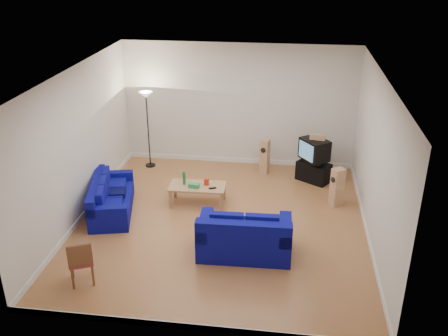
# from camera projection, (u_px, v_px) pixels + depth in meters

# --- Properties ---
(room) EXTENTS (6.01, 6.51, 3.21)m
(room) POSITION_uv_depth(u_px,v_px,m) (221.00, 156.00, 9.94)
(room) COLOR brown
(room) RESTS_ON ground
(sofa_three_seat) EXTENTS (1.24, 2.04, 0.73)m
(sofa_three_seat) POSITION_uv_depth(u_px,v_px,m) (110.00, 200.00, 10.92)
(sofa_three_seat) COLOR #080858
(sofa_three_seat) RESTS_ON ground
(sofa_loveseat) EXTENTS (1.78, 1.03, 0.87)m
(sofa_loveseat) POSITION_uv_depth(u_px,v_px,m) (244.00, 239.00, 9.38)
(sofa_loveseat) COLOR #080858
(sofa_loveseat) RESTS_ON ground
(coffee_table) EXTENTS (1.27, 0.65, 0.45)m
(coffee_table) POSITION_uv_depth(u_px,v_px,m) (198.00, 188.00, 11.21)
(coffee_table) COLOR tan
(coffee_table) RESTS_ON ground
(bottle) EXTENTS (0.07, 0.07, 0.30)m
(bottle) POSITION_uv_depth(u_px,v_px,m) (184.00, 178.00, 11.18)
(bottle) COLOR #197233
(bottle) RESTS_ON coffee_table
(tissue_box) EXTENTS (0.25, 0.16, 0.10)m
(tissue_box) POSITION_uv_depth(u_px,v_px,m) (194.00, 186.00, 11.07)
(tissue_box) COLOR green
(tissue_box) RESTS_ON coffee_table
(red_canister) EXTENTS (0.14, 0.14, 0.16)m
(red_canister) POSITION_uv_depth(u_px,v_px,m) (207.00, 182.00, 11.18)
(red_canister) COLOR red
(red_canister) RESTS_ON coffee_table
(remote) EXTENTS (0.18, 0.12, 0.02)m
(remote) POSITION_uv_depth(u_px,v_px,m) (213.00, 188.00, 11.04)
(remote) COLOR black
(remote) RESTS_ON coffee_table
(tv_stand) EXTENTS (0.91, 0.80, 0.49)m
(tv_stand) POSITION_uv_depth(u_px,v_px,m) (314.00, 172.00, 12.36)
(tv_stand) COLOR black
(tv_stand) RESTS_ON ground
(av_receiver) EXTENTS (0.54, 0.50, 0.10)m
(av_receiver) POSITION_uv_depth(u_px,v_px,m) (315.00, 162.00, 12.20)
(av_receiver) COLOR black
(av_receiver) RESTS_ON tv_stand
(television) EXTENTS (0.79, 0.83, 0.52)m
(television) POSITION_uv_depth(u_px,v_px,m) (314.00, 149.00, 12.10)
(television) COLOR black
(television) RESTS_ON av_receiver
(centre_speaker) EXTENTS (0.39, 0.21, 0.13)m
(centre_speaker) POSITION_uv_depth(u_px,v_px,m) (318.00, 137.00, 11.98)
(centre_speaker) COLOR tan
(centre_speaker) RESTS_ON television
(speaker_left) EXTENTS (0.27, 0.31, 0.90)m
(speaker_left) POSITION_uv_depth(u_px,v_px,m) (265.00, 156.00, 12.74)
(speaker_left) COLOR tan
(speaker_left) RESTS_ON ground
(speaker_right) EXTENTS (0.33, 0.32, 0.89)m
(speaker_right) POSITION_uv_depth(u_px,v_px,m) (337.00, 187.00, 11.12)
(speaker_right) COLOR tan
(speaker_right) RESTS_ON ground
(floor_lamp) EXTENTS (0.35, 0.35, 2.03)m
(floor_lamp) POSITION_uv_depth(u_px,v_px,m) (147.00, 105.00, 12.61)
(floor_lamp) COLOR black
(floor_lamp) RESTS_ON ground
(dining_chair) EXTENTS (0.54, 0.54, 0.85)m
(dining_chair) POSITION_uv_depth(u_px,v_px,m) (81.00, 260.00, 8.50)
(dining_chair) COLOR brown
(dining_chair) RESTS_ON ground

